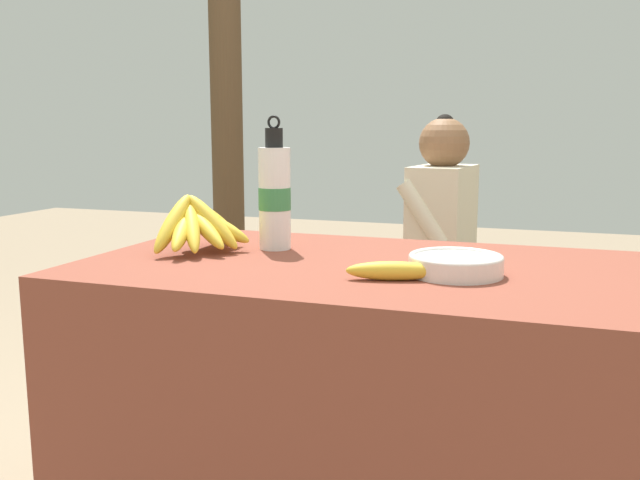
% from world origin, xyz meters
% --- Properties ---
extents(market_counter, '(1.28, 0.75, 0.77)m').
position_xyz_m(market_counter, '(0.00, 0.00, 0.39)').
color(market_counter, brown).
rests_on(market_counter, ground_plane).
extents(banana_bunch_ripe, '(0.20, 0.32, 0.16)m').
position_xyz_m(banana_bunch_ripe, '(-0.42, 0.02, 0.84)').
color(banana_bunch_ripe, '#4C381E').
rests_on(banana_bunch_ripe, market_counter).
extents(serving_bowl, '(0.20, 0.20, 0.04)m').
position_xyz_m(serving_bowl, '(0.23, -0.05, 0.80)').
color(serving_bowl, white).
rests_on(serving_bowl, market_counter).
extents(water_bottle, '(0.08, 0.08, 0.34)m').
position_xyz_m(water_bottle, '(-0.26, 0.11, 0.91)').
color(water_bottle, white).
rests_on(water_bottle, market_counter).
extents(loose_banana_front, '(0.19, 0.09, 0.04)m').
position_xyz_m(loose_banana_front, '(0.11, -0.15, 0.79)').
color(loose_banana_front, gold).
rests_on(loose_banana_front, market_counter).
extents(wooden_bench, '(1.84, 0.32, 0.43)m').
position_xyz_m(wooden_bench, '(-0.10, 1.16, 0.37)').
color(wooden_bench, '#4C3823').
rests_on(wooden_bench, ground_plane).
extents(seated_vendor, '(0.43, 0.41, 1.13)m').
position_xyz_m(seated_vendor, '(-0.03, 1.13, 0.65)').
color(seated_vendor, '#232328').
rests_on(seated_vendor, ground_plane).
extents(banana_bunch_green, '(0.18, 0.27, 0.13)m').
position_xyz_m(banana_bunch_green, '(-0.57, 1.16, 0.49)').
color(banana_bunch_green, '#4C381E').
rests_on(banana_bunch_green, wooden_bench).
extents(support_post_near, '(0.15, 0.15, 2.51)m').
position_xyz_m(support_post_near, '(-1.05, 1.41, 1.25)').
color(support_post_near, '#4C3823').
rests_on(support_post_near, ground_plane).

